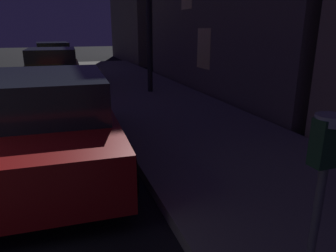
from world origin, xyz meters
name	(u,v)px	position (x,y,z in m)	size (l,w,h in m)	color
sidewalk	(317,213)	(5.60, 0.00, 0.07)	(3.20, 36.00, 0.15)	slate
parking_meter	(324,169)	(4.51, -1.00, 1.21)	(0.19, 0.19, 1.41)	#59595B
car_red	(51,120)	(2.85, 2.57, 0.71)	(2.16, 4.51, 1.43)	maroon
car_yellow_cab	(53,70)	(2.85, 9.29, 0.70)	(2.10, 4.26, 1.43)	gold
car_black	(53,56)	(2.85, 15.28, 0.71)	(2.12, 4.11, 1.43)	black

